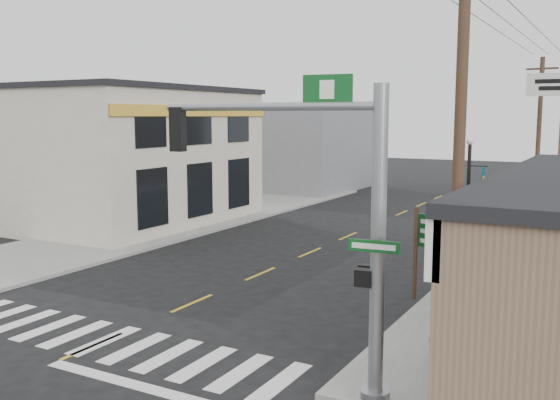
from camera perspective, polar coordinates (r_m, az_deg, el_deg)
The scene contains 16 objects.
ground at distance 16.24m, azimuth -16.74°, elevation -12.67°, with size 140.00×140.00×0.00m, color black.
sidewalk_right at distance 24.26m, azimuth 23.45°, elevation -6.05°, with size 6.00×38.00×0.13m, color gray.
sidewalk_left at distance 31.40m, azimuth -11.32°, elevation -2.54°, with size 6.00×38.00×0.13m, color gray.
center_line at distance 22.28m, azimuth -1.80°, elevation -6.76°, with size 0.12×56.00×0.01m, color gold.
crosswalk at distance 16.50m, azimuth -15.72°, elevation -12.28°, with size 11.00×2.20×0.01m, color silver.
left_building at distance 34.42m, azimuth -15.49°, elevation 3.81°, with size 12.00×12.00×6.80m, color beige.
bldg_distant_left at distance 47.97m, azimuth 1.54°, elevation 4.86°, with size 9.00×10.00×6.40m, color slate.
traffic_signal_pole at distance 11.72m, azimuth 5.63°, elevation -0.92°, with size 4.88×0.38×6.19m.
guide_sign at distance 18.65m, azimuth 14.18°, elevation -3.79°, with size 1.58×0.13×2.77m.
fire_hydrant at distance 18.63m, azimuth 20.01°, elevation -8.49°, with size 0.23×0.23×0.72m.
ped_crossing_sign at distance 21.96m, azimuth 16.05°, elevation -2.40°, with size 0.95×0.07×2.45m.
lamp_post at distance 22.30m, azimuth 16.96°, elevation 0.41°, with size 0.61×0.48×4.70m.
bare_tree at distance 16.30m, azimuth 21.62°, elevation 0.34°, with size 2.22×2.22×4.45m.
shrub_front at distance 14.74m, azimuth 15.74°, elevation -12.44°, with size 1.14×1.14×0.86m, color #1A3B1C.
utility_pole_near at distance 13.96m, azimuth 16.09°, elevation 5.27°, with size 1.67×0.25×9.59m.
utility_pole_far at distance 31.33m, azimuth 22.53°, elevation 4.77°, with size 1.41×0.21×8.10m.
Camera 1 is at (11.03, -10.54, 5.56)m, focal length 40.00 mm.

